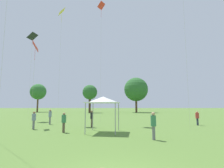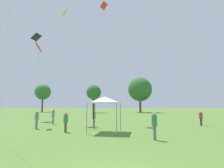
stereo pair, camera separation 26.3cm
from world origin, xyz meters
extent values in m
cylinder|color=slate|center=(-7.38, 15.95, 0.43)|extent=(0.23, 0.23, 0.85)
cylinder|color=gray|center=(-7.38, 15.95, 1.19)|extent=(0.42, 0.42, 0.67)
sphere|color=#A37556|center=(-7.38, 15.95, 1.62)|extent=(0.23, 0.23, 0.23)
cylinder|color=#282D42|center=(9.50, 14.92, 0.39)|extent=(0.26, 0.26, 0.78)
cylinder|color=#B23833|center=(9.50, 14.92, 1.08)|extent=(0.48, 0.48, 0.61)
sphere|color=tan|center=(9.50, 14.92, 1.48)|extent=(0.21, 0.21, 0.21)
cylinder|color=slate|center=(2.63, 6.64, 0.43)|extent=(0.27, 0.27, 0.87)
cylinder|color=#387A51|center=(2.63, 6.64, 1.21)|extent=(0.49, 0.49, 0.69)
sphere|color=tan|center=(2.63, 6.64, 1.66)|extent=(0.24, 0.24, 0.24)
cylinder|color=brown|center=(-4.06, 9.75, 0.40)|extent=(0.28, 0.28, 0.80)
cylinder|color=#387A51|center=(-4.06, 9.75, 1.11)|extent=(0.50, 0.50, 0.63)
sphere|color=#A37556|center=(-4.06, 9.75, 1.52)|extent=(0.22, 0.22, 0.22)
cylinder|color=slate|center=(-7.41, 11.72, 0.40)|extent=(0.27, 0.27, 0.80)
cylinder|color=gray|center=(-7.41, 11.72, 1.12)|extent=(0.49, 0.49, 0.64)
sphere|color=brown|center=(-7.41, 11.72, 1.53)|extent=(0.22, 0.22, 0.22)
cylinder|color=brown|center=(-2.14, 13.23, 0.42)|extent=(0.21, 0.21, 0.83)
cylinder|color=#232328|center=(-2.14, 13.23, 1.16)|extent=(0.38, 0.38, 0.66)
sphere|color=brown|center=(-2.14, 13.23, 1.59)|extent=(0.23, 0.23, 0.23)
cube|color=white|center=(-0.81, 9.80, 2.43)|extent=(2.96, 2.96, 0.08)
cone|color=white|center=(-0.81, 9.80, 2.71)|extent=(2.81, 2.81, 0.47)
cylinder|color=#99999E|center=(-1.81, 11.14, 1.20)|extent=(0.07, 0.07, 2.39)
cylinder|color=#99999E|center=(0.52, 10.80, 1.20)|extent=(0.07, 0.07, 2.39)
cylinder|color=#99999E|center=(-2.14, 8.81, 1.20)|extent=(0.07, 0.07, 2.39)
cylinder|color=#99999E|center=(0.18, 8.47, 1.20)|extent=(0.07, 0.07, 2.39)
cube|color=red|center=(-8.79, 14.23, 8.88)|extent=(1.06, 1.35, 1.03)
cylinder|color=red|center=(-8.79, 14.23, 7.87)|extent=(0.02, 0.02, 1.19)
cylinder|color=#BCB7A8|center=(-8.79, 14.23, 4.44)|extent=(0.01, 0.01, 8.88)
cube|color=red|center=(-1.59, 18.29, 16.31)|extent=(1.12, 1.21, 0.73)
cylinder|color=red|center=(-1.59, 18.29, 15.30)|extent=(0.02, 0.02, 1.34)
cylinder|color=#BCB7A8|center=(-1.59, 18.29, 8.16)|extent=(0.01, 0.01, 16.31)
cylinder|color=#BCB7A8|center=(6.73, 10.59, 9.10)|extent=(0.01, 0.01, 18.20)
cube|color=#1E2328|center=(-13.31, 22.89, 13.64)|extent=(1.49, 1.69, 0.88)
cylinder|color=#1E2328|center=(-13.31, 22.89, 12.62)|extent=(0.02, 0.02, 1.04)
cylinder|color=#BCB7A8|center=(-13.31, 22.89, 6.82)|extent=(0.01, 0.01, 13.64)
cube|color=yellow|center=(-7.12, 18.06, 15.27)|extent=(1.17, 1.36, 0.92)
cylinder|color=yellow|center=(-7.12, 18.06, 14.27)|extent=(0.02, 0.02, 1.19)
cylinder|color=#BCB7A8|center=(-7.12, 18.06, 7.64)|extent=(0.01, 0.01, 15.26)
cylinder|color=brown|center=(-25.73, 55.54, 2.73)|extent=(0.54, 0.54, 5.47)
sphere|color=#337033|center=(-25.73, 55.54, 6.97)|extent=(5.44, 5.44, 5.44)
cylinder|color=#473323|center=(-6.98, 49.41, 2.54)|extent=(0.68, 0.68, 5.07)
sphere|color=#2D662D|center=(-6.98, 49.41, 6.33)|extent=(4.58, 4.58, 4.58)
cylinder|color=brown|center=(7.81, 52.00, 2.66)|extent=(0.66, 0.66, 5.32)
sphere|color=#2D662D|center=(7.81, 52.00, 7.45)|extent=(7.74, 7.74, 7.74)
camera|label=1|loc=(-0.07, -4.93, 2.20)|focal=28.00mm
camera|label=2|loc=(0.19, -4.93, 2.20)|focal=28.00mm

